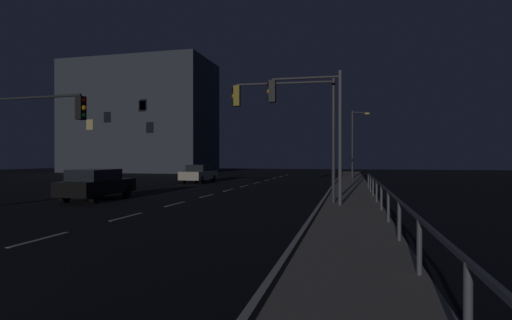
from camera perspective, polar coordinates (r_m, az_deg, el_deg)
The scene contains 12 objects.
ground_plane at distance 22.46m, azimuth -6.81°, elevation -5.17°, with size 112.00×112.00×0.00m, color black.
sidewalk_right at distance 21.02m, azimuth 14.04°, elevation -5.36°, with size 2.42×77.00×0.14m, color #9E937F.
lane_markings_center at distance 25.75m, azimuth -4.05°, elevation -4.46°, with size 0.14×50.00×0.01m.
lane_edge_line at distance 26.04m, azimuth 10.78°, elevation -4.41°, with size 0.14×53.00×0.01m.
car at distance 21.15m, azimuth -22.45°, elevation -3.29°, with size 1.99×4.47×1.57m.
car_oncoming at distance 33.80m, azimuth -8.41°, elevation -1.96°, with size 1.85×4.41×1.57m.
traffic_light_near_right at distance 17.79m, azimuth 4.86°, elevation 6.87°, with size 4.75×0.55×5.67m.
traffic_light_mid_right at distance 18.76m, azimuth -30.04°, elevation 4.53°, with size 4.95×0.43×4.93m.
traffic_light_mid_left at distance 16.84m, azimuth 7.82°, elevation 6.99°, with size 3.24×0.35×5.69m.
street_lamp_mid_block at distance 38.76m, azimuth 14.46°, elevation 3.24°, with size 1.78×0.91×6.60m.
barrier_fence at distance 14.15m, azimuth 18.45°, elevation -4.83°, with size 0.09×25.34×0.98m.
building_distant at distance 62.94m, azimuth -16.70°, elevation 6.03°, with size 22.16×10.83×16.93m.
Camera 1 is at (7.88, -3.42, 2.12)m, focal length 27.08 mm.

